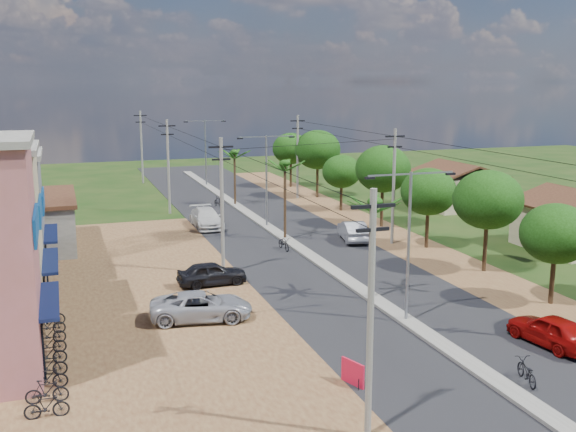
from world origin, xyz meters
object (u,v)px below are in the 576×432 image
object	(u,v)px
car_parked_dark	(212,274)
car_parked_silver	(201,307)
car_white_far	(206,218)
roadside_sign	(353,373)
car_silver_mid	(353,231)
parked_scooter_row	(48,354)
moto_rider_east	(526,372)
car_red_near	(551,331)

from	to	relation	value
car_parked_dark	car_parked_silver	bearing A→B (deg)	159.69
car_white_far	roadside_sign	bearing A→B (deg)	-90.86
car_parked_dark	car_silver_mid	bearing A→B (deg)	-61.12
car_silver_mid	car_parked_dark	bearing A→B (deg)	43.73
parked_scooter_row	car_white_far	bearing A→B (deg)	63.91
moto_rider_east	car_silver_mid	bearing A→B (deg)	-82.38
moto_rider_east	parked_scooter_row	bearing A→B (deg)	-8.22
car_red_near	car_parked_dark	distance (m)	19.95
car_parked_silver	moto_rider_east	world-z (taller)	car_parked_silver
car_white_far	car_red_near	bearing A→B (deg)	-72.04
car_parked_silver	parked_scooter_row	world-z (taller)	car_parked_silver
moto_rider_east	car_white_far	bearing A→B (deg)	-63.99
moto_rider_east	roadside_sign	xyz separation A→B (m)	(-6.98, 2.20, 0.04)
car_red_near	parked_scooter_row	world-z (taller)	car_red_near
car_white_far	moto_rider_east	distance (m)	35.32
car_silver_mid	car_red_near	bearing A→B (deg)	102.09
car_red_near	car_white_far	bearing A→B (deg)	-80.58
car_red_near	moto_rider_east	size ratio (longest dim) A/B	2.36
car_red_near	car_parked_silver	world-z (taller)	car_red_near
car_white_far	parked_scooter_row	world-z (taller)	car_white_far
parked_scooter_row	roadside_sign	bearing A→B (deg)	-27.68
car_parked_silver	roadside_sign	bearing A→B (deg)	-146.32
car_white_far	car_parked_silver	xyz separation A→B (m)	(-5.16, -22.78, -0.06)
car_parked_silver	parked_scooter_row	bearing A→B (deg)	123.81
car_silver_mid	parked_scooter_row	distance (m)	28.83
car_silver_mid	car_parked_dark	distance (m)	15.56
car_white_far	roadside_sign	distance (m)	32.58
car_white_far	car_parked_dark	xyz separation A→B (m)	(-3.26, -16.80, -0.08)
car_silver_mid	car_parked_dark	world-z (taller)	car_silver_mid
car_silver_mid	moto_rider_east	xyz separation A→B (m)	(-3.80, -26.11, -0.29)
roadside_sign	parked_scooter_row	size ratio (longest dim) A/B	0.11
car_parked_silver	moto_rider_east	distance (m)	16.51
roadside_sign	moto_rider_east	bearing A→B (deg)	-37.17
car_red_near	car_silver_mid	xyz separation A→B (m)	(0.03, 23.08, 0.02)
car_white_far	roadside_sign	size ratio (longest dim) A/B	4.46
car_red_near	roadside_sign	xyz separation A→B (m)	(-10.75, -0.84, -0.23)
car_red_near	roadside_sign	distance (m)	10.79
car_silver_mid	roadside_sign	xyz separation A→B (m)	(-10.78, -23.92, -0.25)
car_white_far	car_parked_dark	distance (m)	17.11
car_red_near	moto_rider_east	bearing A→B (deg)	30.80
car_red_near	parked_scooter_row	distance (m)	23.47
roadside_sign	parked_scooter_row	xyz separation A→B (m)	(-12.07, 6.33, -0.04)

